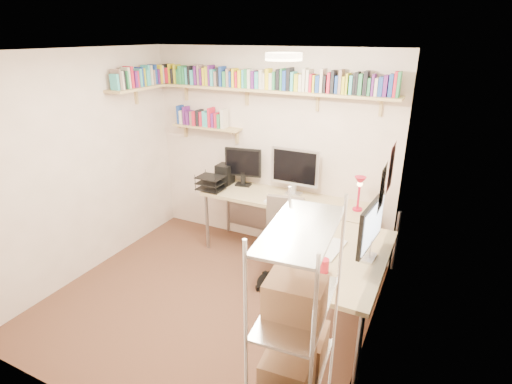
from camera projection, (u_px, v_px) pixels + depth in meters
ground at (210, 300)px, 4.23m from camera, size 3.20×3.20×0.00m
room_shell at (203, 161)px, 3.65m from camera, size 3.24×3.04×2.52m
wall_shelves at (232, 89)px, 4.73m from camera, size 3.12×1.09×0.80m
corner_desk at (289, 208)px, 4.52m from camera, size 2.44×2.07×1.38m
office_chair at (281, 251)px, 4.37m from camera, size 0.53×0.53×1.00m
wire_rack at (295, 342)px, 2.40m from camera, size 0.43×0.78×1.75m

